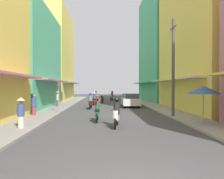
% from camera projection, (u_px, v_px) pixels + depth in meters
% --- Properties ---
extents(ground_plane, '(91.60, 91.60, 0.00)m').
position_uv_depth(ground_plane, '(109.00, 109.00, 21.28)').
color(ground_plane, '#424244').
extents(sidewalk_left, '(2.09, 49.64, 0.12)m').
position_uv_depth(sidewalk_left, '(57.00, 109.00, 21.05)').
color(sidewalk_left, gray).
rests_on(sidewalk_left, ground).
extents(sidewalk_right, '(2.09, 49.64, 0.12)m').
position_uv_depth(sidewalk_right, '(160.00, 108.00, 21.50)').
color(sidewalk_right, '#9E9991').
rests_on(sidewalk_right, ground).
extents(building_left_mid, '(7.05, 11.61, 10.09)m').
position_uv_depth(building_left_mid, '(21.00, 59.00, 22.63)').
color(building_left_mid, '#4CB28C').
rests_on(building_left_mid, ground).
extents(building_left_far, '(7.05, 12.69, 14.16)m').
position_uv_depth(building_left_far, '(50.00, 57.00, 35.39)').
color(building_left_far, '#EFD159').
rests_on(building_left_far, ground).
extents(building_right_mid, '(7.05, 12.50, 15.69)m').
position_uv_depth(building_right_mid, '(210.00, 24.00, 19.76)').
color(building_right_mid, '#EFD159').
rests_on(building_right_mid, ground).
extents(building_right_far, '(7.05, 13.47, 16.77)m').
position_uv_depth(building_right_far, '(165.00, 47.00, 33.65)').
color(building_right_far, '#4CB28C').
rests_on(building_right_far, ground).
extents(motorbike_green, '(0.55, 1.81, 0.96)m').
position_uv_depth(motorbike_green, '(97.00, 113.00, 13.60)').
color(motorbike_green, black).
rests_on(motorbike_green, ground).
extents(motorbike_maroon, '(0.55, 1.81, 1.58)m').
position_uv_depth(motorbike_maroon, '(91.00, 102.00, 21.42)').
color(motorbike_maroon, black).
rests_on(motorbike_maroon, ground).
extents(motorbike_black, '(0.55, 1.81, 0.96)m').
position_uv_depth(motorbike_black, '(102.00, 99.00, 30.00)').
color(motorbike_black, black).
rests_on(motorbike_black, ground).
extents(motorbike_white, '(0.58, 1.80, 1.58)m').
position_uv_depth(motorbike_white, '(116.00, 114.00, 11.66)').
color(motorbike_white, black).
rests_on(motorbike_white, ground).
extents(motorbike_silver, '(0.68, 1.77, 1.58)m').
position_uv_depth(motorbike_silver, '(112.00, 96.00, 34.54)').
color(motorbike_silver, black).
rests_on(motorbike_silver, ground).
extents(motorbike_orange, '(0.74, 1.74, 1.58)m').
position_uv_depth(motorbike_orange, '(96.00, 97.00, 32.83)').
color(motorbike_orange, black).
rests_on(motorbike_orange, ground).
extents(motorbike_red, '(0.61, 1.79, 1.58)m').
position_uv_depth(motorbike_red, '(95.00, 99.00, 25.81)').
color(motorbike_red, black).
rests_on(motorbike_red, ground).
extents(parked_car, '(1.88, 4.15, 1.45)m').
position_uv_depth(parked_car, '(130.00, 100.00, 23.55)').
color(parked_car, silver).
rests_on(parked_car, ground).
extents(pedestrian_midway, '(0.44, 0.44, 1.71)m').
position_uv_depth(pedestrian_midway, '(58.00, 98.00, 23.23)').
color(pedestrian_midway, '#99333F').
rests_on(pedestrian_midway, ground).
extents(pedestrian_crossing, '(0.44, 0.44, 1.63)m').
position_uv_depth(pedestrian_crossing, '(21.00, 112.00, 10.73)').
color(pedestrian_crossing, beige).
rests_on(pedestrian_crossing, ground).
extents(pedestrian_foreground, '(0.34, 0.34, 1.64)m').
position_uv_depth(pedestrian_foreground, '(34.00, 105.00, 15.65)').
color(pedestrian_foreground, '#99333F').
rests_on(pedestrian_foreground, ground).
extents(vendor_umbrella, '(1.84, 1.84, 2.20)m').
position_uv_depth(vendor_umbrella, '(203.00, 90.00, 12.03)').
color(vendor_umbrella, '#99999E').
rests_on(vendor_umbrella, ground).
extents(utility_pole, '(0.20, 1.20, 6.84)m').
position_uv_depth(utility_pole, '(173.00, 67.00, 15.09)').
color(utility_pole, '#4C4C4F').
rests_on(utility_pole, ground).
extents(street_sign_no_entry, '(0.07, 0.60, 2.65)m').
position_uv_depth(street_sign_no_entry, '(59.00, 92.00, 17.39)').
color(street_sign_no_entry, gray).
rests_on(street_sign_no_entry, ground).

